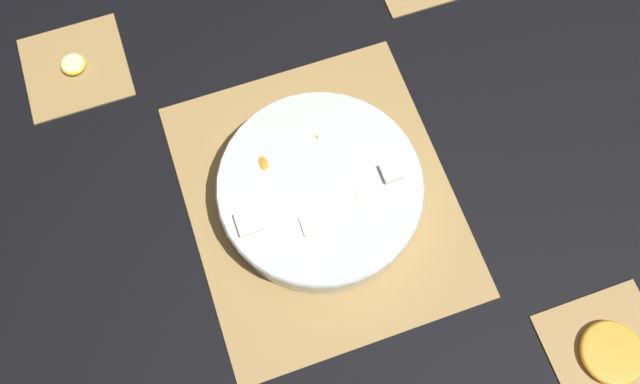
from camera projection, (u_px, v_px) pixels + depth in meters
ground_plane at (320, 199)px, 0.89m from camera, size 6.00×6.00×0.00m
bamboo_mat_center at (320, 198)px, 0.89m from camera, size 0.43×0.37×0.01m
coaster_mat_near_left at (75, 67)px, 0.96m from camera, size 0.15×0.15×0.01m
coaster_mat_far_right at (609, 353)px, 0.81m from camera, size 0.15×0.15×0.01m
fruit_salad_bowl at (320, 189)px, 0.85m from camera, size 0.28×0.28×0.07m
orange_slice_whole at (612, 353)px, 0.80m from camera, size 0.08×0.08×0.01m
banana_coin_single at (73, 64)px, 0.95m from camera, size 0.04×0.04×0.01m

